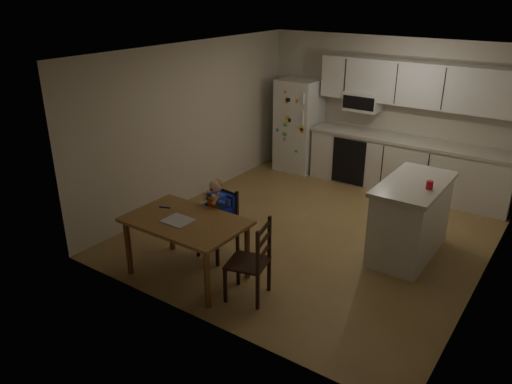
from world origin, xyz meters
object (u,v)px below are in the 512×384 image
at_px(chair_side, 255,256).
at_px(kitchen_island, 410,218).
at_px(chair_booster, 219,210).
at_px(red_cup, 430,185).
at_px(refrigerator, 299,125).
at_px(dining_table, 186,228).

bearing_deg(chair_side, kitchen_island, 137.23).
bearing_deg(chair_booster, chair_side, -22.66).
bearing_deg(chair_booster, red_cup, 37.80).
height_order(refrigerator, chair_booster, refrigerator).
xyz_separation_m(kitchen_island, chair_booster, (-1.99, -1.42, 0.13)).
bearing_deg(kitchen_island, red_cup, -31.19).
bearing_deg(dining_table, refrigerator, 101.86).
height_order(refrigerator, kitchen_island, refrigerator).
distance_m(kitchen_island, red_cup, 0.61).
distance_m(refrigerator, chair_booster, 3.57).
relative_size(red_cup, chair_booster, 0.10).
relative_size(chair_booster, chair_side, 1.12).
distance_m(refrigerator, red_cup, 3.75).
bearing_deg(red_cup, chair_side, -124.56).
xyz_separation_m(dining_table, chair_booster, (0.01, 0.61, -0.00)).
bearing_deg(red_cup, kitchen_island, 148.81).
bearing_deg(kitchen_island, dining_table, -134.40).
height_order(refrigerator, red_cup, refrigerator).
relative_size(refrigerator, red_cup, 16.59).
bearing_deg(refrigerator, red_cup, -35.26).
distance_m(dining_table, chair_booster, 0.61).
relative_size(refrigerator, chair_booster, 1.59).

